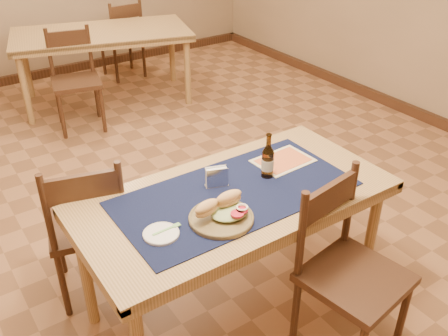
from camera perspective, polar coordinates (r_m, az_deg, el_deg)
room at (r=2.87m, az=-8.16°, el=15.54°), size 6.04×7.04×2.84m
main_table at (r=2.55m, az=1.26°, el=-4.47°), size 1.60×0.80×0.75m
placemat at (r=2.51m, az=1.28°, el=-2.88°), size 1.20×0.60×0.01m
baseboard at (r=3.47m, az=-6.53°, el=-6.44°), size 6.00×7.00×0.10m
back_table at (r=5.40m, az=-13.79°, el=14.12°), size 1.93×1.33×0.75m
chair_main_far at (r=2.84m, az=-15.27°, el=-6.24°), size 0.52×0.52×0.92m
chair_main_near at (r=2.51m, az=13.99°, el=-11.25°), size 0.50×0.50×0.96m
chair_back_near at (r=4.92m, az=-16.63°, el=9.79°), size 0.51×0.51×0.93m
chair_back_far at (r=6.12m, az=-11.49°, el=14.40°), size 0.43×0.43×0.91m
sandwich_plate at (r=2.30m, az=-0.17°, el=-5.20°), size 0.30×0.30×0.12m
side_plate at (r=2.24m, az=-7.20°, el=-7.43°), size 0.16×0.16×0.01m
fork at (r=2.26m, az=-6.34°, el=-6.87°), size 0.14×0.02×0.00m
beer_bottle at (r=2.60m, az=5.02°, el=0.81°), size 0.07×0.07×0.25m
napkin_holder at (r=2.53m, az=-0.84°, el=-1.09°), size 0.13×0.08×0.11m
menu_card at (r=2.79m, az=6.77°, el=0.85°), size 0.32×0.24×0.01m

